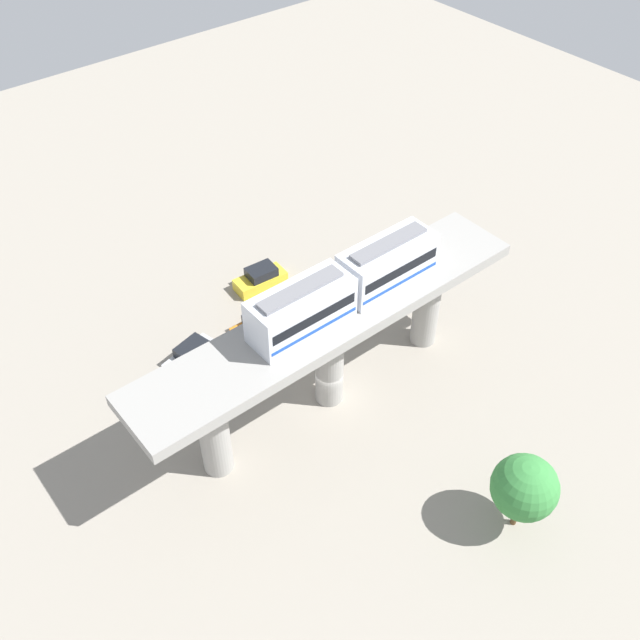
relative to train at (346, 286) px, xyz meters
name	(u,v)px	position (x,y,z in m)	size (l,w,h in m)	color
ground_plane	(329,397)	(0.00, -1.22, -9.52)	(120.00, 120.00, 0.00)	gray
viaduct	(330,335)	(0.00, -1.22, -3.53)	(5.20, 28.00, 7.99)	#999691
train	(346,286)	(0.00, 0.00, 0.00)	(2.64, 13.55, 3.24)	silver
parked_car_silver	(192,356)	(-8.70, -6.85, -8.78)	(2.71, 4.50, 1.76)	#B2B5BA
parked_car_orange	(260,325)	(-8.28, -1.18, -8.78)	(1.81, 4.20, 1.76)	orange
parked_car_yellow	(261,279)	(-12.65, 2.07, -8.78)	(2.12, 4.33, 1.76)	yellow
tree_near_viaduct	(525,488)	(14.51, 1.01, -5.86)	(3.87, 3.87, 5.61)	brown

